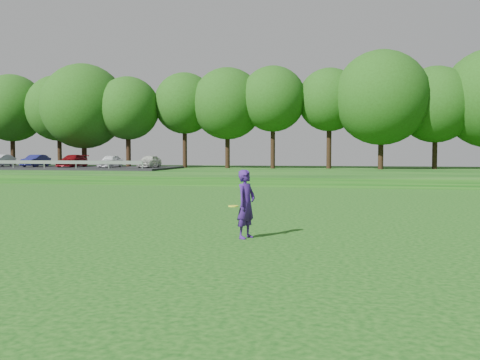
# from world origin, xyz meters

# --- Properties ---
(ground) EXTENTS (140.00, 140.00, 0.00)m
(ground) POSITION_xyz_m (0.00, 0.00, 0.00)
(ground) COLOR #0B3B0D
(ground) RESTS_ON ground
(berm) EXTENTS (130.00, 30.00, 0.60)m
(berm) POSITION_xyz_m (0.00, 34.00, 0.30)
(berm) COLOR #0B3B0D
(berm) RESTS_ON ground
(walking_path) EXTENTS (130.00, 1.60, 0.04)m
(walking_path) POSITION_xyz_m (0.00, 20.00, 0.02)
(walking_path) COLOR gray
(walking_path) RESTS_ON ground
(treeline) EXTENTS (104.00, 7.00, 15.00)m
(treeline) POSITION_xyz_m (0.00, 38.00, 8.10)
(treeline) COLOR #1E4710
(treeline) RESTS_ON berm
(parking_lot) EXTENTS (24.00, 9.00, 1.38)m
(parking_lot) POSITION_xyz_m (-24.42, 32.82, 1.06)
(parking_lot) COLOR black
(parking_lot) RESTS_ON berm
(woman) EXTENTS (0.73, 0.78, 1.78)m
(woman) POSITION_xyz_m (2.13, -1.26, 0.89)
(woman) COLOR #38186F
(woman) RESTS_ON ground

